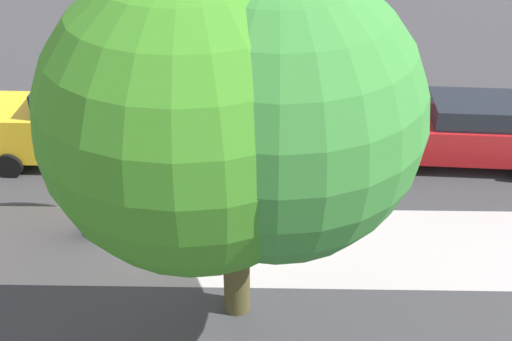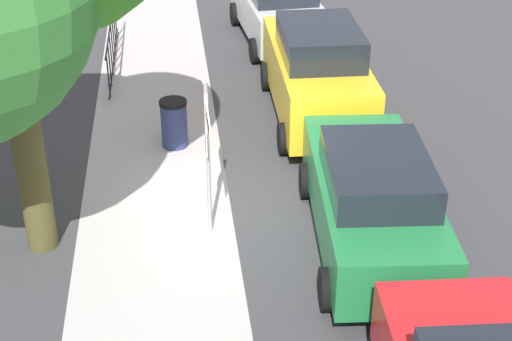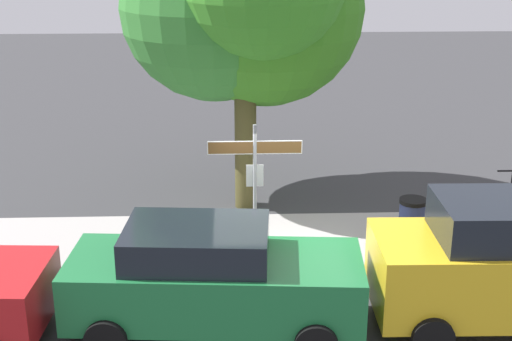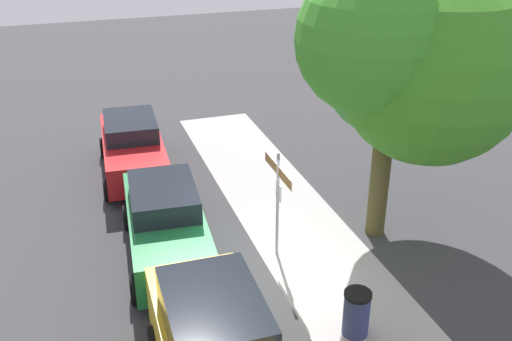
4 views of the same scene
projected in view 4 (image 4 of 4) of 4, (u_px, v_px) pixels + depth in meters
ground_plane at (268, 268)px, 13.68m from camera, size 60.00×60.00×0.00m
sidewalk_strip at (358, 309)px, 12.34m from camera, size 24.00×2.60×0.00m
street_sign at (278, 186)px, 13.41m from camera, size 1.73×0.07×2.66m
shade_tree at (410, 58)px, 13.23m from camera, size 5.34×5.34×6.76m
car_red at (133, 147)px, 17.83m from camera, size 4.60×2.15×1.73m
car_green at (166, 223)px, 13.76m from camera, size 4.64×2.21×1.77m
trash_bin at (356, 313)px, 11.47m from camera, size 0.55×0.55×0.98m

